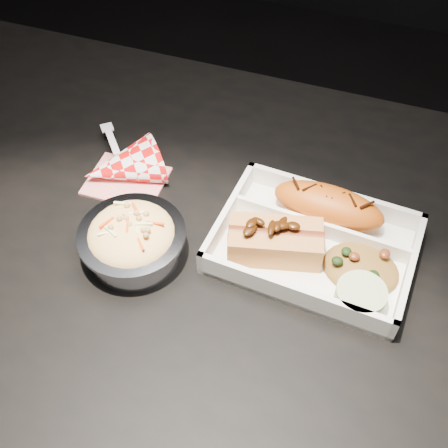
{
  "coord_description": "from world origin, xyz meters",
  "views": [
    {
      "loc": [
        0.19,
        -0.41,
        1.34
      ],
      "look_at": [
        0.04,
        0.0,
        0.81
      ],
      "focal_mm": 45.0,
      "sensor_mm": 36.0,
      "label": 1
    }
  ],
  "objects": [
    {
      "name": "food_tray",
      "position": [
        0.15,
        0.05,
        0.76
      ],
      "size": [
        0.26,
        0.2,
        0.04
      ],
      "rotation": [
        0.0,
        0.0,
        -0.07
      ],
      "color": "white",
      "rests_on": "dining_table"
    },
    {
      "name": "hotdog",
      "position": [
        0.1,
        0.02,
        0.78
      ],
      "size": [
        0.13,
        0.09,
        0.06
      ],
      "rotation": [
        0.0,
        0.0,
        0.25
      ],
      "color": "#BE7E41",
      "rests_on": "food_tray"
    },
    {
      "name": "cupcake_liner",
      "position": [
        0.22,
        -0.02,
        0.77
      ],
      "size": [
        0.06,
        0.06,
        0.03
      ],
      "primitive_type": "cylinder",
      "color": "#AEC293",
      "rests_on": "food_tray"
    },
    {
      "name": "fried_pastry",
      "position": [
        0.15,
        0.1,
        0.78
      ],
      "size": [
        0.15,
        0.07,
        0.05
      ],
      "primitive_type": "ellipsoid",
      "rotation": [
        0.0,
        0.0,
        -0.07
      ],
      "color": "#C15613",
      "rests_on": "food_tray"
    },
    {
      "name": "napkin_fork",
      "position": [
        -0.15,
        0.09,
        0.77
      ],
      "size": [
        0.15,
        0.15,
        0.1
      ],
      "rotation": [
        0.0,
        0.0,
        -0.86
      ],
      "color": "red",
      "rests_on": "dining_table"
    },
    {
      "name": "dining_table",
      "position": [
        0.0,
        0.0,
        0.66
      ],
      "size": [
        1.2,
        0.8,
        0.75
      ],
      "color": "black",
      "rests_on": "ground"
    },
    {
      "name": "fried_rice_mound",
      "position": [
        0.21,
        0.03,
        0.77
      ],
      "size": [
        0.1,
        0.09,
        0.03
      ],
      "primitive_type": "ellipsoid",
      "rotation": [
        0.0,
        0.0,
        -0.07
      ],
      "color": "olive",
      "rests_on": "food_tray"
    },
    {
      "name": "foil_coleslaw_cup",
      "position": [
        -0.07,
        -0.04,
        0.78
      ],
      "size": [
        0.14,
        0.14,
        0.07
      ],
      "color": "silver",
      "rests_on": "dining_table"
    },
    {
      "name": "floor",
      "position": [
        0.0,
        0.0,
        -0.03
      ],
      "size": [
        4.0,
        4.0,
        0.05
      ],
      "primitive_type": "cube",
      "color": "black",
      "rests_on": "ground"
    }
  ]
}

